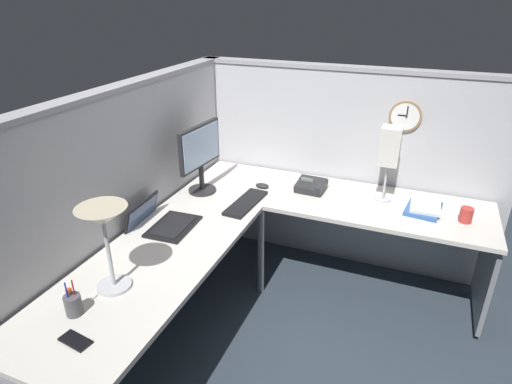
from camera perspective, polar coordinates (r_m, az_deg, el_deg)
The scene contains 16 objects.
ground_plane at distance 3.20m, azimuth 2.30°, elevation -15.16°, with size 6.80×6.80×0.00m, color #2D3842.
cubicle_wall_back at distance 2.86m, azimuth -16.69°, elevation -2.53°, with size 2.57×0.12×1.58m.
cubicle_wall_right at distance 3.46m, azimuth 11.59°, elevation 3.04°, with size 0.12×2.37×1.58m.
desk at distance 2.70m, azimuth 2.44°, elevation -7.05°, with size 2.35×2.15×0.73m.
monitor at distance 3.07m, azimuth -7.38°, elevation 5.05°, with size 0.46×0.20×0.50m.
laptop at distance 2.77m, azimuth -12.66°, elevation -3.85°, with size 0.36×0.40×0.22m.
keyboard at distance 2.96m, azimuth -1.35°, elevation -1.44°, with size 0.43×0.14×0.02m, color black.
computer_mouse at distance 3.21m, azimuth 0.82°, elevation 0.85°, with size 0.06×0.10×0.03m, color #232326.
desk_lamp_dome at distance 2.12m, azimuth -19.55°, elevation -3.91°, with size 0.24×0.24×0.44m.
pen_cup at distance 2.18m, azimuth -23.05°, elevation -13.55°, with size 0.08×0.08×0.18m.
cell_phone at distance 2.06m, azimuth -22.80°, elevation -17.70°, with size 0.07×0.14×0.01m, color black.
office_phone at distance 3.17m, azimuth 7.39°, elevation 0.75°, with size 0.20×0.21×0.11m.
book_stack at distance 3.09m, azimuth 21.37°, elevation -1.92°, with size 0.31×0.24×0.04m.
desk_lamp_paper at distance 3.01m, azimuth 17.31°, elevation 5.55°, with size 0.13×0.13×0.53m.
coffee_mug at distance 3.04m, azimuth 26.07°, elevation -2.75°, with size 0.08×0.08×0.10m, color #B2332D.
wall_clock at distance 3.22m, azimuth 19.16°, elevation 9.44°, with size 0.04×0.22×0.22m.
Camera 1 is at (-2.30, -0.79, 2.08)m, focal length 30.21 mm.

